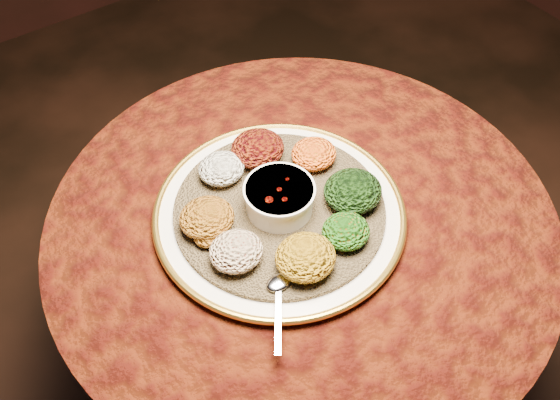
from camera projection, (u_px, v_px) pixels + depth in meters
table at (300, 269)px, 1.31m from camera, size 0.96×0.96×0.73m
platter at (279, 213)px, 1.16m from camera, size 0.54×0.54×0.02m
injera at (279, 209)px, 1.15m from camera, size 0.39×0.39×0.01m
stew_bowl at (279, 197)px, 1.12m from camera, size 0.13×0.13×0.05m
spoon at (278, 288)px, 1.03m from camera, size 0.10×0.13×0.01m
portion_ayib at (221, 169)px, 1.18m from camera, size 0.09×0.08×0.04m
portion_kitfo at (258, 148)px, 1.21m from camera, size 0.11×0.10×0.05m
portion_tikil at (314, 154)px, 1.20m from camera, size 0.09×0.08×0.04m
portion_gomen at (353, 191)px, 1.14m from camera, size 0.11×0.10×0.05m
portion_mixveg at (346, 231)px, 1.08m from camera, size 0.09×0.08×0.04m
portion_kik at (306, 257)px, 1.04m from camera, size 0.10×0.10×0.05m
portion_timatim at (236, 251)px, 1.05m from camera, size 0.09×0.09×0.04m
portion_shiro at (207, 218)px, 1.10m from camera, size 0.10×0.09×0.05m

